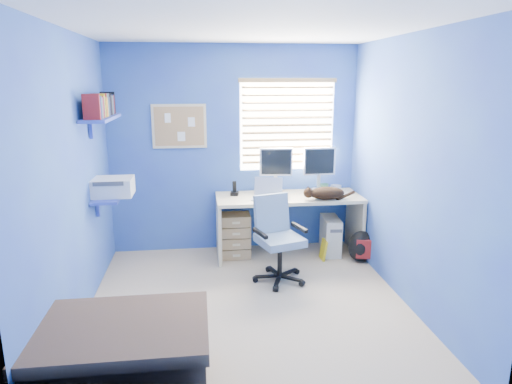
{
  "coord_description": "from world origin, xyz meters",
  "views": [
    {
      "loc": [
        -0.42,
        -3.92,
        2.09
      ],
      "look_at": [
        0.15,
        0.65,
        0.95
      ],
      "focal_mm": 32.0,
      "sensor_mm": 36.0,
      "label": 1
    }
  ],
  "objects": [
    {
      "name": "cd_spindle",
      "position": [
        1.26,
        1.44,
        0.78
      ],
      "size": [
        0.13,
        0.13,
        0.07
      ],
      "primitive_type": "cylinder",
      "color": "silver",
      "rests_on": "desk"
    },
    {
      "name": "corkboard",
      "position": [
        -0.65,
        1.58,
        1.55
      ],
      "size": [
        0.64,
        0.02,
        0.52
      ],
      "color": "beige",
      "rests_on": "ground"
    },
    {
      "name": "laptop",
      "position": [
        0.34,
        1.15,
        0.85
      ],
      "size": [
        0.39,
        0.35,
        0.22
      ],
      "primitive_type": "cube",
      "rotation": [
        0.0,
        0.0,
        -0.3
      ],
      "color": "silver",
      "rests_on": "desk"
    },
    {
      "name": "office_chair",
      "position": [
        0.37,
        0.56,
        0.34
      ],
      "size": [
        0.66,
        0.66,
        0.9
      ],
      "color": "black",
      "rests_on": "floor"
    },
    {
      "name": "monitor_left",
      "position": [
        0.5,
        1.51,
        1.01
      ],
      "size": [
        0.41,
        0.16,
        0.54
      ],
      "primitive_type": "cube",
      "rotation": [
        0.0,
        0.0,
        -0.11
      ],
      "color": "silver",
      "rests_on": "desk"
    },
    {
      "name": "wall_back",
      "position": [
        0.0,
        1.6,
        1.25
      ],
      "size": [
        3.0,
        0.01,
        2.5
      ],
      "primitive_type": "cube",
      "color": "#2F45B2",
      "rests_on": "ground"
    },
    {
      "name": "yellow_book",
      "position": [
        1.01,
        1.04,
        0.12
      ],
      "size": [
        0.03,
        0.17,
        0.24
      ],
      "primitive_type": "cube",
      "color": "yellow",
      "rests_on": "floor"
    },
    {
      "name": "wall_right",
      "position": [
        1.5,
        0.0,
        1.25
      ],
      "size": [
        0.01,
        3.2,
        2.5
      ],
      "primitive_type": "cube",
      "color": "#2F45B2",
      "rests_on": "ground"
    },
    {
      "name": "bed_corner",
      "position": [
        -0.97,
        -1.14,
        0.26
      ],
      "size": [
        1.1,
        0.78,
        0.53
      ],
      "primitive_type": "cube",
      "color": "brown",
      "rests_on": "floor"
    },
    {
      "name": "drawer_boxes",
      "position": [
        -0.02,
        1.26,
        0.27
      ],
      "size": [
        0.35,
        0.28,
        0.54
      ],
      "primitive_type": "cube",
      "color": "tan",
      "rests_on": "floor"
    },
    {
      "name": "cat",
      "position": [
        1.02,
        1.04,
        0.81
      ],
      "size": [
        0.41,
        0.22,
        0.15
      ],
      "primitive_type": "ellipsoid",
      "rotation": [
        0.0,
        0.0,
        -0.0
      ],
      "color": "black",
      "rests_on": "desk"
    },
    {
      "name": "wall_front",
      "position": [
        0.0,
        -1.6,
        1.25
      ],
      "size": [
        3.0,
        0.01,
        2.5
      ],
      "primitive_type": "cube",
      "color": "#2F45B2",
      "rests_on": "ground"
    },
    {
      "name": "floor",
      "position": [
        0.0,
        0.0,
        0.0
      ],
      "size": [
        3.0,
        3.2,
        0.0
      ],
      "primitive_type": "cube",
      "color": "tan",
      "rests_on": "ground"
    },
    {
      "name": "phone",
      "position": [
        -0.02,
        1.38,
        0.82
      ],
      "size": [
        0.11,
        0.12,
        0.17
      ],
      "primitive_type": "cube",
      "rotation": [
        0.0,
        0.0,
        -0.19
      ],
      "color": "black",
      "rests_on": "desk"
    },
    {
      "name": "desk",
      "position": [
        0.62,
        1.26,
        0.37
      ],
      "size": [
        1.72,
        0.65,
        0.74
      ],
      "primitive_type": "cube",
      "color": "beige",
      "rests_on": "floor"
    },
    {
      "name": "window_blinds",
      "position": [
        0.65,
        1.57,
        1.55
      ],
      "size": [
        1.15,
        0.05,
        1.1
      ],
      "color": "white",
      "rests_on": "ground"
    },
    {
      "name": "wall_shelves",
      "position": [
        -1.35,
        0.75,
        1.43
      ],
      "size": [
        0.42,
        0.9,
        1.05
      ],
      "color": "#3546B3",
      "rests_on": "ground"
    },
    {
      "name": "ceiling",
      "position": [
        0.0,
        0.0,
        2.5
      ],
      "size": [
        3.0,
        3.2,
        0.0
      ],
      "primitive_type": "cube",
      "color": "white",
      "rests_on": "wall_back"
    },
    {
      "name": "wall_left",
      "position": [
        -1.5,
        0.0,
        1.25
      ],
      "size": [
        0.01,
        3.2,
        2.5
      ],
      "primitive_type": "cube",
      "color": "#2F45B2",
      "rests_on": "ground"
    },
    {
      "name": "backpack",
      "position": [
        1.43,
        0.93,
        0.19
      ],
      "size": [
        0.37,
        0.31,
        0.37
      ],
      "primitive_type": "ellipsoid",
      "rotation": [
        0.0,
        0.0,
        -0.27
      ],
      "color": "black",
      "rests_on": "floor"
    },
    {
      "name": "tower_pc",
      "position": [
        1.15,
        1.24,
        0.23
      ],
      "size": [
        0.22,
        0.45,
        0.45
      ],
      "primitive_type": "cube",
      "rotation": [
        0.0,
        0.0,
        -0.07
      ],
      "color": "beige",
      "rests_on": "floor"
    },
    {
      "name": "monitor_right",
      "position": [
        1.04,
        1.49,
        1.01
      ],
      "size": [
        0.41,
        0.14,
        0.54
      ],
      "primitive_type": "cube",
      "rotation": [
        0.0,
        0.0,
        0.05
      ],
      "color": "silver",
      "rests_on": "desk"
    },
    {
      "name": "mug",
      "position": [
        1.09,
        1.4,
        0.79
      ],
      "size": [
        0.1,
        0.09,
        0.1
      ],
      "primitive_type": "imported",
      "color": "#377458",
      "rests_on": "desk"
    }
  ]
}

